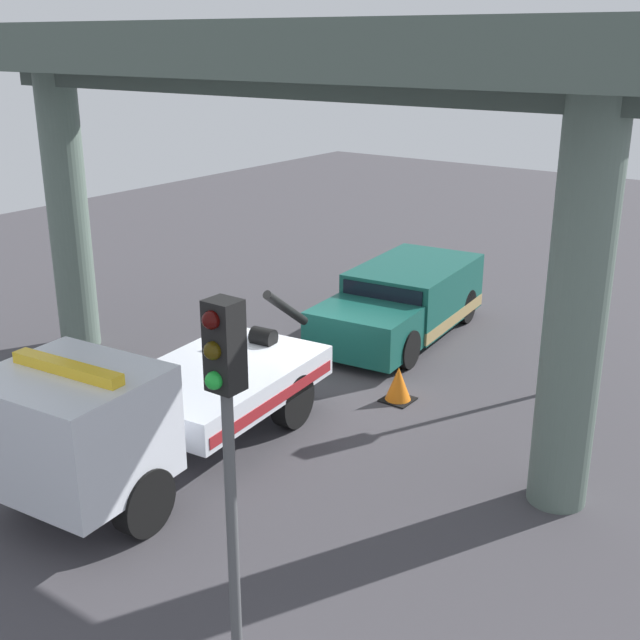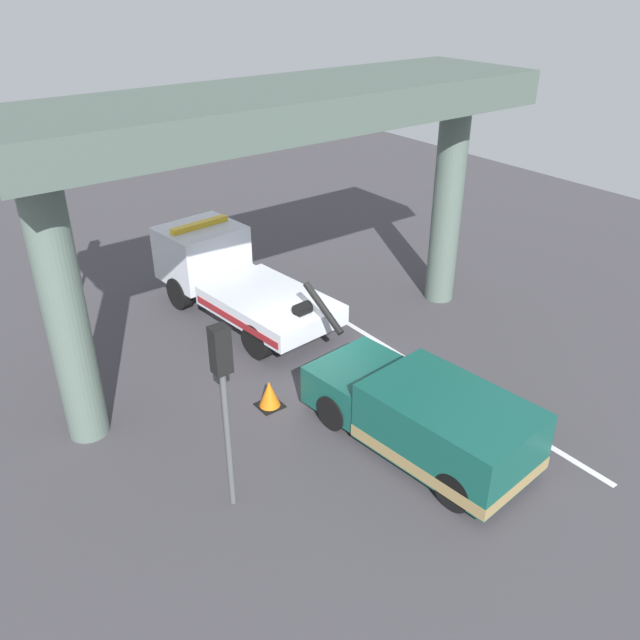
{
  "view_description": "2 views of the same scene",
  "coord_description": "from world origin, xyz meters",
  "px_view_note": "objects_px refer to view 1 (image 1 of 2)",
  "views": [
    {
      "loc": [
        11.69,
        9.06,
        6.67
      ],
      "look_at": [
        0.39,
        0.82,
        1.77
      ],
      "focal_mm": 45.41,
      "sensor_mm": 36.0,
      "label": 1
    },
    {
      "loc": [
        -11.64,
        8.56,
        9.29
      ],
      "look_at": [
        0.08,
        -0.3,
        1.27
      ],
      "focal_mm": 36.63,
      "sensor_mm": 36.0,
      "label": 2
    }
  ],
  "objects_px": {
    "tow_truck_white": "(143,408)",
    "towed_van_green": "(404,302)",
    "traffic_cone_orange": "(398,385)",
    "traffic_light_near": "(570,251)",
    "traffic_light_far": "(226,418)"
  },
  "relations": [
    {
      "from": "traffic_light_near",
      "to": "traffic_cone_orange",
      "type": "relative_size",
      "value": 5.72
    },
    {
      "from": "traffic_cone_orange",
      "to": "tow_truck_white",
      "type": "bearing_deg",
      "value": -20.12
    },
    {
      "from": "traffic_light_near",
      "to": "traffic_light_far",
      "type": "xyz_separation_m",
      "value": [
        9.5,
        0.0,
        0.3
      ]
    },
    {
      "from": "tow_truck_white",
      "to": "traffic_light_near",
      "type": "height_order",
      "value": "traffic_light_near"
    },
    {
      "from": "tow_truck_white",
      "to": "traffic_cone_orange",
      "type": "relative_size",
      "value": 10.63
    },
    {
      "from": "traffic_cone_orange",
      "to": "traffic_light_far",
      "type": "bearing_deg",
      "value": 17.66
    },
    {
      "from": "tow_truck_white",
      "to": "towed_van_green",
      "type": "xyz_separation_m",
      "value": [
        -8.14,
        -0.08,
        -0.42
      ]
    },
    {
      "from": "traffic_light_far",
      "to": "towed_van_green",
      "type": "bearing_deg",
      "value": -158.52
    },
    {
      "from": "traffic_cone_orange",
      "to": "traffic_light_near",
      "type": "bearing_deg",
      "value": 133.62
    },
    {
      "from": "towed_van_green",
      "to": "traffic_light_near",
      "type": "xyz_separation_m",
      "value": [
        1.1,
        4.17,
        2.11
      ]
    },
    {
      "from": "traffic_light_far",
      "to": "traffic_cone_orange",
      "type": "relative_size",
      "value": 6.35
    },
    {
      "from": "towed_van_green",
      "to": "traffic_cone_orange",
      "type": "bearing_deg",
      "value": 29.21
    },
    {
      "from": "traffic_light_far",
      "to": "traffic_cone_orange",
      "type": "bearing_deg",
      "value": -162.34
    },
    {
      "from": "towed_van_green",
      "to": "traffic_light_near",
      "type": "distance_m",
      "value": 4.8
    },
    {
      "from": "traffic_light_far",
      "to": "traffic_light_near",
      "type": "bearing_deg",
      "value": 180.0
    }
  ]
}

